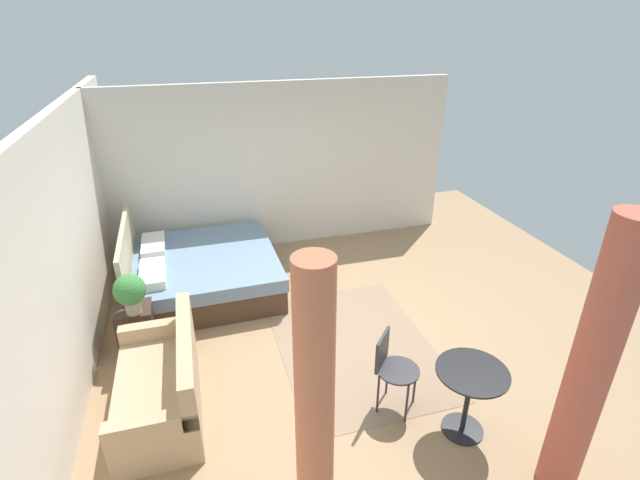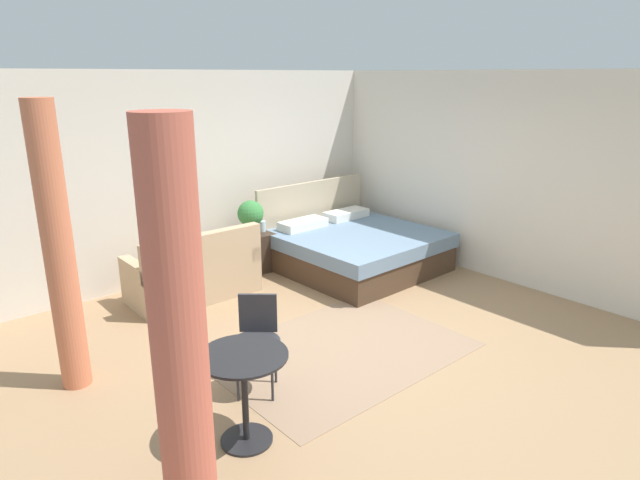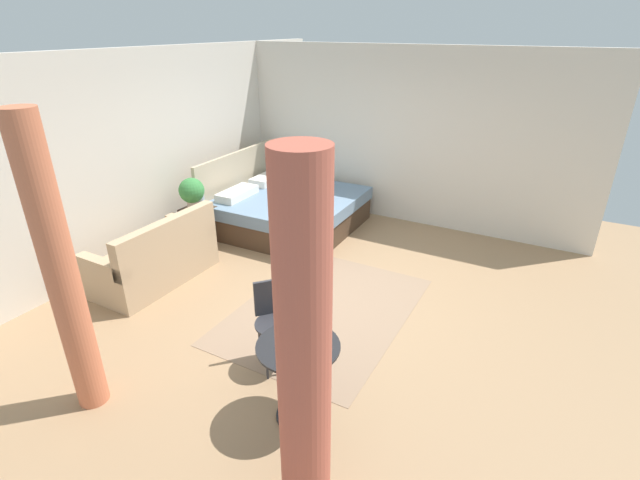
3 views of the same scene
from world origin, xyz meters
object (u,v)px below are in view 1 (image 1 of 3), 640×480
(couch, at_px, (163,387))
(potted_plant, at_px, (130,291))
(nightstand, at_px, (137,327))
(bed, at_px, (201,271))
(balcony_table, at_px, (469,390))
(cafe_chair_near_window, at_px, (391,364))
(vase, at_px, (129,298))

(couch, xyz_separation_m, potted_plant, (1.05, 0.29, 0.54))
(potted_plant, bearing_deg, nightstand, 14.26)
(bed, distance_m, balcony_table, 4.04)
(cafe_chair_near_window, bearing_deg, bed, 30.81)
(cafe_chair_near_window, bearing_deg, vase, 54.09)
(potted_plant, xyz_separation_m, cafe_chair_near_window, (-1.63, -2.49, -0.30))
(nightstand, height_order, cafe_chair_near_window, cafe_chair_near_window)
(nightstand, relative_size, balcony_table, 0.74)
(vase, xyz_separation_m, balcony_table, (-2.35, -3.11, -0.11))
(potted_plant, bearing_deg, couch, -164.36)
(potted_plant, height_order, vase, potted_plant)
(bed, xyz_separation_m, couch, (-2.26, 0.50, -0.00))
(bed, bearing_deg, nightstand, 143.69)
(nightstand, bearing_deg, potted_plant, -165.74)
(couch, distance_m, nightstand, 1.19)
(balcony_table, bearing_deg, cafe_chair_near_window, 48.13)
(bed, xyz_separation_m, balcony_table, (-3.34, -2.26, 0.21))
(bed, relative_size, couch, 1.35)
(potted_plant, distance_m, balcony_table, 3.73)
(balcony_table, bearing_deg, nightstand, 54.06)
(couch, distance_m, cafe_chair_near_window, 2.28)
(couch, relative_size, cafe_chair_near_window, 1.81)
(couch, xyz_separation_m, balcony_table, (-1.08, -2.76, 0.22))
(cafe_chair_near_window, bearing_deg, balcony_table, -131.87)
(bed, relative_size, nightstand, 3.80)
(potted_plant, relative_size, balcony_table, 0.66)
(potted_plant, xyz_separation_m, balcony_table, (-2.13, -3.05, -0.32))
(potted_plant, distance_m, vase, 0.31)
(bed, height_order, nightstand, bed)
(vase, xyz_separation_m, cafe_chair_near_window, (-1.85, -2.55, -0.09))
(bed, xyz_separation_m, potted_plant, (-1.22, 0.79, 0.53))
(bed, height_order, potted_plant, bed)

